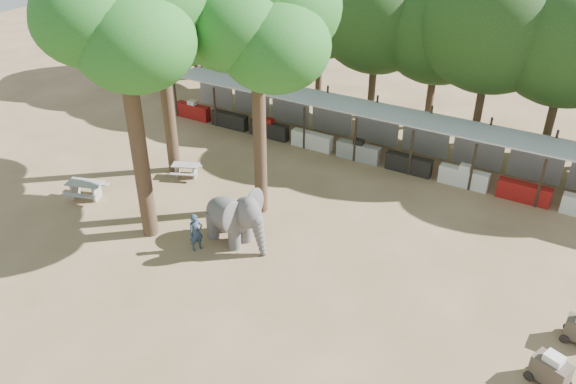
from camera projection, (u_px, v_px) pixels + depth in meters
The scene contains 11 objects.
ground at pixel (239, 309), 19.70m from camera, with size 100.00×100.00×0.00m, color brown.
vendor_stalls at pixel (391, 139), 29.40m from camera, with size 28.00×2.99×2.80m.
yard_tree_left at pixel (157, 4), 25.04m from camera, with size 7.10×6.90×11.02m.
yard_tree_center at pixel (120, 9), 19.48m from camera, with size 7.10×6.90×12.04m.
yard_tree_back at pixel (256, 16), 21.45m from camera, with size 7.10×6.90×11.36m.
backdrop_trees at pixel (433, 34), 31.08m from camera, with size 46.46×5.95×8.33m.
elephant at pixel (235, 217), 22.69m from camera, with size 3.22×2.42×2.42m.
handler at pixel (196, 232), 22.43m from camera, with size 0.59×0.39×1.63m, color #26384C.
picnic_table_near at pixel (86, 188), 26.15m from camera, with size 2.04×1.94×0.82m.
picnic_table_far at pixel (186, 169), 28.04m from camera, with size 1.71×1.64×0.67m.
cart_front at pixel (551, 370), 16.60m from camera, with size 1.34×1.11×1.13m.
Camera 1 is at (9.21, -12.00, 13.38)m, focal length 35.00 mm.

